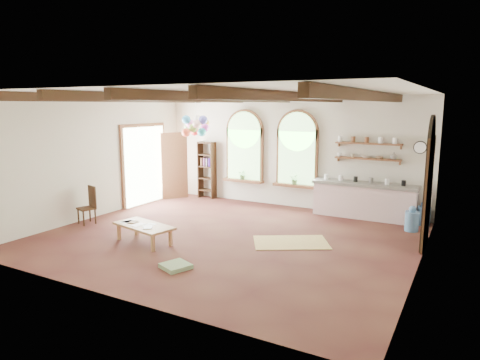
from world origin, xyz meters
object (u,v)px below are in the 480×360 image
Objects in this scene: side_chair at (88,213)px; coffee_table at (144,227)px; balloon_cluster at (196,126)px; kitchen_counter at (364,200)px.

coffee_table is at bearing -12.21° from side_chair.
coffee_table is 4.17m from balloon_cluster.
side_chair is (-2.27, 0.49, -0.08)m from coffee_table.
side_chair is 0.82× the size of balloon_cluster.
balloon_cluster is (-1.02, 3.51, 2.00)m from coffee_table.
kitchen_counter is at bearing 50.19° from coffee_table.
balloon_cluster is at bearing -169.16° from kitchen_counter.
balloon_cluster is (1.24, 3.02, 2.08)m from side_chair.
kitchen_counter is 2.84× the size of side_chair.
coffee_table is 1.59× the size of side_chair.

